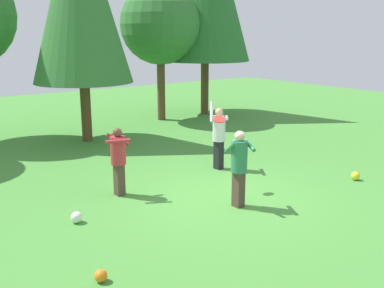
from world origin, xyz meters
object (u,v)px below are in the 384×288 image
Objects in this scene: person_bystander at (118,156)px; tree_right at (160,25)px; frisbee at (219,119)px; ball_yellow at (355,176)px; ball_orange at (101,276)px; ball_white at (77,217)px; person_thrower at (219,133)px; person_catcher at (239,162)px.

tree_right reaches higher than person_bystander.
frisbee reaches higher than person_bystander.
frisbee is at bearing 153.30° from ball_yellow.
ball_orange is 0.04× the size of tree_right.
ball_yellow is 10.43m from tree_right.
tree_right reaches higher than ball_orange.
ball_yellow is at bearing -14.74° from ball_white.
frisbee reaches higher than ball_yellow.
person_thrower is 5.22× the size of frisbee.
person_bystander is at bearing 31.88° from ball_white.
person_thrower is at bearing -12.43° from person_catcher.
person_catcher is 7.28× the size of ball_white.
person_catcher reaches higher than ball_orange.
person_thrower is at bearing 30.30° from person_bystander.
person_catcher is at bearing -109.21° from frisbee.
ball_yellow is (7.22, 0.50, 0.01)m from ball_orange.
person_bystander is 3.80m from ball_orange.
ball_orange is (-2.00, -3.13, -0.82)m from person_bystander.
ball_white is (-6.63, 1.74, 0.00)m from ball_yellow.
ball_yellow reaches higher than ball_orange.
person_thrower is 6.16m from ball_orange.
person_bystander is at bearing -129.38° from tree_right.
person_thrower is 4.74m from ball_white.
ball_orange is at bearing -16.39° from person_thrower.
ball_white reaches higher than ball_orange.
ball_white is (-1.42, -0.88, -0.80)m from person_bystander.
person_catcher is at bearing 15.00° from ball_orange.
person_bystander is 4.43× the size of frisbee.
tree_right is at bearing -4.92° from person_catcher.
frisbee is 1.61× the size of ball_yellow.
person_bystander reaches higher than ball_yellow.
ball_white is (-3.09, 1.26, -0.86)m from person_catcher.
person_thrower is 1.76m from frisbee.
ball_orange is 0.90× the size of ball_yellow.
ball_orange is 13.39m from tree_right.
person_thrower is 1.18× the size of person_bystander.
person_thrower is 3.12m from person_bystander.
ball_orange is at bearing -95.86° from person_bystander.
person_catcher is at bearing 8.95° from person_thrower.
ball_orange is at bearing -152.73° from frisbee.
person_bystander is at bearing -45.82° from person_thrower.
ball_yellow is 0.04× the size of tree_right.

